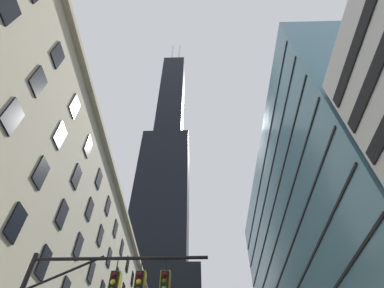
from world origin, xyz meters
name	(u,v)px	position (x,y,z in m)	size (l,w,h in m)	color
dark_skyscraper	(160,231)	(-11.72, 75.70, 55.06)	(25.09, 25.09, 192.67)	black
glass_office_midrise	(354,267)	(20.05, 30.20, 20.34)	(18.20, 47.51, 40.68)	teal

